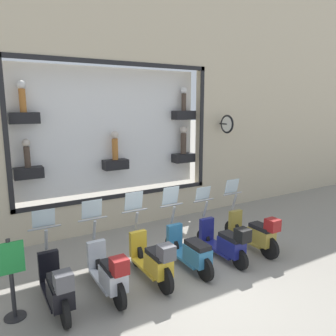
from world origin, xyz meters
name	(u,v)px	position (x,y,z in m)	size (l,w,h in m)	color
ground_plane	(186,279)	(0.00, 0.00, 0.00)	(120.00, 120.00, 0.00)	gray
building_facade	(115,84)	(3.60, 0.00, 4.12)	(1.22, 36.00, 8.07)	beige
scooter_olive_0	(254,232)	(0.26, -2.20, 0.48)	(1.81, 0.61, 1.66)	black
scooter_navy_1	(225,242)	(0.24, -1.26, 0.46)	(1.79, 0.60, 1.57)	black
scooter_teal_2	(190,251)	(0.32, -0.32, 0.43)	(1.80, 0.60, 1.70)	black
scooter_yellow_3	(153,259)	(0.26, 0.62, 0.49)	(1.81, 0.60, 1.70)	black
scooter_silver_4	(109,272)	(0.26, 1.56, 0.48)	(1.80, 0.60, 1.66)	black
scooter_black_5	(57,286)	(0.25, 2.51, 0.47)	(1.80, 0.61, 1.62)	black
shop_sign_post	(11,277)	(0.44, 3.19, 0.75)	(0.36, 0.45, 1.42)	#232326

